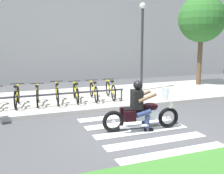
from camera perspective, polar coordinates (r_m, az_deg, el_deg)
ground_plane at (r=7.78m, az=6.97°, el=-9.10°), size 48.00×48.00×0.00m
grass_median at (r=5.90m, az=18.77°, el=-15.48°), size 24.00×1.10×0.08m
sidewalk at (r=11.76m, az=-3.56°, el=-2.15°), size 24.00×4.40×0.15m
crosswalk_stripe_0 at (r=6.45m, az=13.10°, el=-13.31°), size 2.80×0.40×0.01m
crosswalk_stripe_1 at (r=7.07m, az=9.35°, el=-11.08°), size 2.80×0.40×0.01m
crosswalk_stripe_2 at (r=7.73m, az=6.27°, el=-9.18°), size 2.80×0.40×0.01m
crosswalk_stripe_3 at (r=8.40m, az=3.70°, el=-7.56°), size 2.80×0.40×0.01m
crosswalk_stripe_4 at (r=9.10m, az=1.53°, el=-6.17°), size 2.80×0.40×0.01m
motorcycle at (r=7.70m, az=6.31°, el=-5.75°), size 2.24×0.76×1.20m
rider at (r=7.59m, az=5.79°, el=-3.15°), size 0.68×0.60×1.42m
bicycle_1 at (r=10.37m, az=-19.38°, el=-1.88°), size 0.48×1.63×0.79m
bicycle_2 at (r=10.42m, az=-15.38°, el=-1.68°), size 0.48×1.57×0.76m
bicycle_3 at (r=10.51m, az=-11.45°, el=-1.35°), size 0.48×1.73×0.79m
bicycle_4 at (r=10.67m, az=-7.60°, el=-1.15°), size 0.48×1.71×0.76m
bicycle_5 at (r=10.86m, az=-3.88°, el=-0.88°), size 0.48×1.70×0.76m
bicycle_6 at (r=11.10m, az=-0.30°, el=-0.62°), size 0.48×1.62×0.77m
bike_rack at (r=9.97m, az=-10.89°, el=-1.57°), size 4.96×0.07×0.49m
street_lamp at (r=12.83m, az=6.34°, el=9.93°), size 0.28×0.28×4.19m
tree_near_rack at (r=15.26m, az=18.34°, el=13.37°), size 2.44×2.44×4.83m
building_backdrop at (r=17.13m, az=-9.92°, el=16.11°), size 24.00×1.20×8.86m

